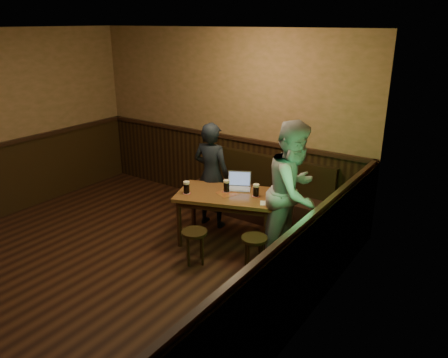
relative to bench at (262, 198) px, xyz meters
name	(u,v)px	position (x,y,z in m)	size (l,w,h in m)	color
room	(85,180)	(-0.87, -2.53, 0.89)	(5.04, 6.04, 2.84)	black
bench	(262,198)	(0.00, 0.00, 0.00)	(2.20, 0.50, 0.95)	black
pub_table	(227,200)	(0.00, -0.96, 0.30)	(1.50, 1.16, 0.71)	brown
stool_left	(195,237)	(-0.02, -1.66, 0.04)	(0.34, 0.34, 0.44)	black
stool_right	(254,244)	(0.68, -1.37, 0.03)	(0.34, 0.34, 0.43)	black
pint_left	(186,187)	(-0.45, -1.26, 0.48)	(0.11, 0.11, 0.17)	maroon
pint_mid	(227,186)	(-0.04, -0.91, 0.48)	(0.11, 0.11, 0.17)	maroon
pint_right	(256,190)	(0.37, -0.82, 0.48)	(0.11, 0.11, 0.17)	maroon
laptop	(239,184)	(0.03, -0.71, 0.46)	(0.40, 0.37, 0.22)	silver
menu	(269,203)	(0.63, -0.94, 0.40)	(0.22, 0.15, 0.00)	silver
person_suit	(212,175)	(-0.49, -0.64, 0.47)	(0.57, 0.37, 1.56)	black
person_grey	(294,192)	(0.92, -0.86, 0.59)	(0.87, 0.68, 1.80)	#95959A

